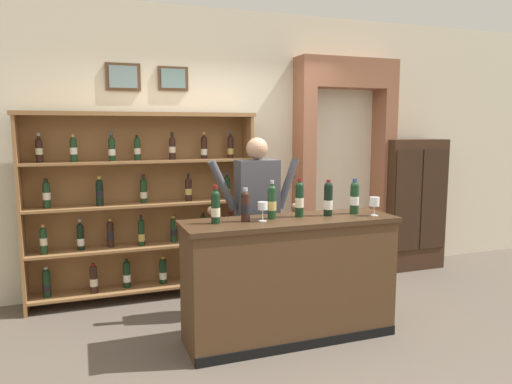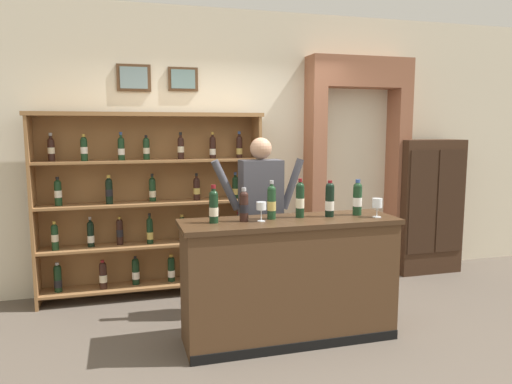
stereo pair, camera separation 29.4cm
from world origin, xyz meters
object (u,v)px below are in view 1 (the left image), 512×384
object	(u,v)px
tasting_bottle_rosso	(245,205)
tasting_bottle_bianco	(299,199)
tasting_counter	(290,279)
side_cabinet	(411,204)
shopkeeper	(257,207)
wine_shelf	(142,202)
tasting_bottle_brunello	(216,206)
tasting_bottle_super_tuscan	(328,199)
tasting_bottle_vin_santo	(272,201)
wine_glass_center	(374,203)
wine_glass_right	(263,207)
tasting_bottle_prosecco	(354,197)

from	to	relation	value
tasting_bottle_rosso	tasting_bottle_bianco	world-z (taller)	tasting_bottle_bianco
tasting_counter	tasting_bottle_bianco	distance (m)	0.68
side_cabinet	shopkeeper	xyz separation A→B (m)	(-2.36, -0.80, 0.22)
wine_shelf	tasting_bottle_bianco	bearing A→B (deg)	-50.39
tasting_bottle_brunello	tasting_bottle_super_tuscan	distance (m)	0.99
side_cabinet	tasting_bottle_vin_santo	world-z (taller)	side_cabinet
tasting_bottle_brunello	tasting_counter	bearing A→B (deg)	-2.52
wine_shelf	wine_glass_center	distance (m)	2.33
side_cabinet	wine_glass_right	distance (m)	2.90
tasting_bottle_brunello	wine_glass_right	xyz separation A→B (m)	(0.38, -0.04, -0.02)
tasting_bottle_rosso	tasting_bottle_prosecco	bearing A→B (deg)	0.48
wine_shelf	tasting_bottle_rosso	bearing A→B (deg)	-65.58
tasting_bottle_vin_santo	wine_glass_center	xyz separation A→B (m)	(0.87, -0.17, -0.03)
tasting_bottle_bianco	tasting_bottle_prosecco	world-z (taller)	tasting_bottle_bianco
wine_shelf	side_cabinet	bearing A→B (deg)	-0.81
tasting_bottle_vin_santo	wine_glass_right	distance (m)	0.13
tasting_bottle_rosso	tasting_bottle_super_tuscan	size ratio (longest dim) A/B	0.88
shopkeeper	tasting_bottle_vin_santo	distance (m)	0.54
wine_shelf	tasting_bottle_prosecco	size ratio (longest dim) A/B	7.59
side_cabinet	tasting_bottle_prosecco	world-z (taller)	side_cabinet
wine_shelf	tasting_bottle_prosecco	xyz separation A→B (m)	(1.64, -1.39, 0.16)
tasting_bottle_prosecco	wine_glass_right	distance (m)	0.87
tasting_bottle_brunello	tasting_bottle_super_tuscan	xyz separation A→B (m)	(0.99, -0.00, 0.01)
wine_shelf	tasting_bottle_vin_santo	xyz separation A→B (m)	(0.88, -1.37, 0.16)
tasting_bottle_prosecco	side_cabinet	bearing A→B (deg)	39.09
tasting_bottle_vin_santo	shopkeeper	bearing A→B (deg)	83.27
wine_glass_right	side_cabinet	bearing A→B (deg)	28.82
shopkeeper	wine_glass_center	bearing A→B (deg)	-40.41
tasting_bottle_bianco	wine_glass_right	distance (m)	0.37
wine_shelf	tasting_counter	bearing A→B (deg)	-54.41
tasting_bottle_brunello	wine_glass_right	distance (m)	0.38
tasting_counter	tasting_bottle_rosso	xyz separation A→B (m)	(-0.38, 0.02, 0.64)
wine_shelf	tasting_bottle_bianco	size ratio (longest dim) A/B	7.15
side_cabinet	tasting_bottle_bianco	bearing A→B (deg)	-148.75
tasting_bottle_prosecco	wine_glass_right	size ratio (longest dim) A/B	1.95
wine_glass_right	tasting_counter	bearing A→B (deg)	3.17
wine_glass_center	tasting_bottle_super_tuscan	bearing A→B (deg)	159.78
wine_shelf	side_cabinet	world-z (taller)	wine_shelf
wine_glass_right	wine_glass_center	distance (m)	0.99
tasting_bottle_super_tuscan	wine_glass_center	bearing A→B (deg)	-20.22
tasting_bottle_super_tuscan	tasting_bottle_prosecco	distance (m)	0.26
tasting_counter	tasting_bottle_vin_santo	xyz separation A→B (m)	(-0.14, 0.06, 0.66)
tasting_bottle_bianco	tasting_bottle_prosecco	distance (m)	0.51
tasting_bottle_brunello	shopkeeper	bearing A→B (deg)	45.24
shopkeeper	tasting_bottle_vin_santo	world-z (taller)	shopkeeper
side_cabinet	shopkeeper	world-z (taller)	shopkeeper
tasting_bottle_bianco	wine_glass_right	size ratio (longest dim) A/B	2.07
shopkeeper	tasting_bottle_prosecco	distance (m)	0.90
tasting_bottle_prosecco	wine_glass_right	xyz separation A→B (m)	(-0.87, -0.04, -0.03)
tasting_bottle_brunello	wine_glass_center	bearing A→B (deg)	-5.76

